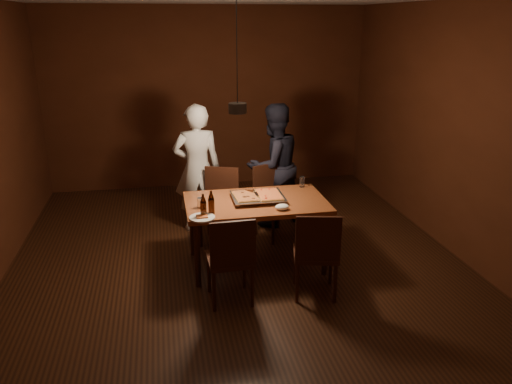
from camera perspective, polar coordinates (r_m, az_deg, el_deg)
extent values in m
plane|color=#381D0F|center=(5.58, -1.90, -8.46)|extent=(6.00, 6.00, 0.00)
plane|color=#4B2111|center=(8.01, -5.49, 10.55)|extent=(5.00, 0.00, 5.00)
plane|color=#4B2111|center=(2.35, 9.66, -11.35)|extent=(5.00, 0.00, 5.00)
plane|color=#4B2111|center=(5.99, 22.42, 6.30)|extent=(0.00, 6.00, 6.00)
cube|color=brown|center=(5.33, 0.00, -1.27)|extent=(1.50, 0.90, 0.05)
cylinder|color=#38190F|center=(5.06, -6.72, -7.19)|extent=(0.06, 0.06, 0.70)
cylinder|color=#38190F|center=(5.31, 7.93, -5.95)|extent=(0.06, 0.06, 0.70)
cylinder|color=#38190F|center=(5.73, -7.31, -3.95)|extent=(0.06, 0.06, 0.70)
cylinder|color=#38190F|center=(5.95, 5.67, -3.00)|extent=(0.06, 0.06, 0.70)
cube|color=#38190F|center=(6.01, -4.29, -1.91)|extent=(0.54, 0.54, 0.04)
cube|color=#38190F|center=(6.10, -3.91, 0.83)|extent=(0.40, 0.18, 0.45)
cube|color=#38190F|center=(6.15, 2.31, -1.36)|extent=(0.56, 0.56, 0.04)
cube|color=#38190F|center=(6.22, 1.27, 1.21)|extent=(0.40, 0.20, 0.45)
cube|color=#38190F|center=(4.78, -3.03, -7.68)|extent=(0.43, 0.43, 0.04)
cube|color=#38190F|center=(4.50, -2.66, -6.02)|extent=(0.42, 0.04, 0.45)
cube|color=#38190F|center=(4.91, 6.80, -7.02)|extent=(0.50, 0.50, 0.04)
cube|color=#38190F|center=(4.64, 7.12, -5.39)|extent=(0.42, 0.12, 0.45)
cube|color=silver|center=(5.34, 0.21, -0.66)|extent=(0.56, 0.46, 0.05)
cube|color=maroon|center=(5.30, -1.23, -0.44)|extent=(0.25, 0.38, 0.02)
cube|color=gold|center=(5.34, 1.50, -0.27)|extent=(0.25, 0.39, 0.02)
cylinder|color=black|center=(4.90, -6.03, -1.99)|extent=(0.06, 0.06, 0.15)
cone|color=black|center=(4.86, -6.08, -0.71)|extent=(0.06, 0.06, 0.08)
cylinder|color=black|center=(4.97, -5.12, -1.65)|extent=(0.06, 0.06, 0.15)
cone|color=black|center=(4.93, -5.16, -0.36)|extent=(0.06, 0.06, 0.09)
cylinder|color=silver|center=(5.14, -6.37, -1.23)|extent=(0.07, 0.07, 0.11)
cylinder|color=silver|center=(5.77, 5.30, 1.18)|extent=(0.06, 0.06, 0.12)
cylinder|color=white|center=(4.88, -6.18, -2.93)|extent=(0.25, 0.25, 0.02)
cube|color=gold|center=(4.88, -6.19, -2.78)|extent=(0.11, 0.09, 0.01)
ellipsoid|color=white|center=(5.07, 3.01, -1.72)|extent=(0.14, 0.11, 0.06)
imported|color=silver|center=(6.29, -6.74, 2.67)|extent=(0.59, 0.39, 1.63)
imported|color=black|center=(6.43, 2.02, 3.04)|extent=(0.96, 0.87, 1.60)
cylinder|color=black|center=(5.01, -2.12, 9.56)|extent=(0.18, 0.18, 0.10)
cylinder|color=black|center=(4.95, -2.20, 15.85)|extent=(0.01, 0.01, 1.00)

